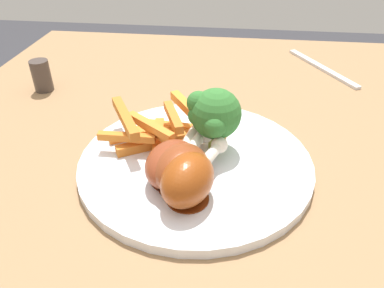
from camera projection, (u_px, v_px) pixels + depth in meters
dining_table at (191, 253)px, 0.47m from camera, size 1.05×0.80×0.72m
dinner_plate at (192, 162)px, 0.44m from camera, size 0.27×0.27×0.01m
broccoli_floret_front at (214, 114)px, 0.43m from camera, size 0.07×0.06×0.08m
carrot_fries_pile at (160, 131)px, 0.46m from camera, size 0.14×0.15×0.04m
chicken_drumstick_near at (173, 163)px, 0.40m from camera, size 0.13×0.07×0.04m
chicken_drumstick_far at (183, 167)px, 0.39m from camera, size 0.12×0.07×0.05m
chicken_drumstick_extra at (190, 178)px, 0.37m from camera, size 0.12×0.07×0.05m
fork at (322, 68)px, 0.69m from camera, size 0.17×0.10×0.00m
pepper_shaker at (42, 76)px, 0.60m from camera, size 0.03×0.03×0.05m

